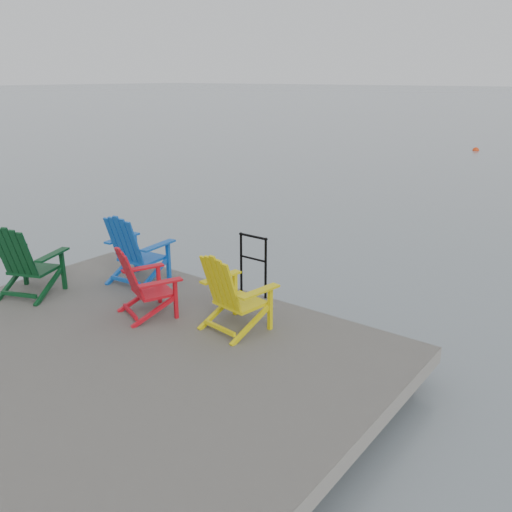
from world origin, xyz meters
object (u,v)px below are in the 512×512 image
Objects in this scene: chair_green at (26,260)px; chair_yellow at (233,292)px; chair_blue at (135,249)px; buoy_b at (476,151)px; chair_red at (144,281)px; handrail at (253,259)px.

chair_green is 3.19m from chair_yellow.
chair_blue reaches higher than buoy_b.
chair_red is at bearing -5.19° from chair_green.
chair_green reaches higher than handrail.
chair_green is 3.29× the size of buoy_b.
handrail is 3.23m from chair_green.
handrail is 0.84× the size of chair_green.
handrail is 2.77× the size of buoy_b.
buoy_b is (-2.49, 23.75, -0.98)m from chair_red.
chair_yellow is at bearing -65.00° from handrail.
chair_red is (1.01, -0.73, -0.07)m from chair_blue.
chair_red is at bearing -41.39° from chair_blue.
chair_blue is 1.07× the size of chair_yellow.
handrail is 1.17m from chair_yellow.
chair_yellow is 23.70m from buoy_b.
chair_yellow is (3.06, 0.91, -0.03)m from chair_green.
chair_blue is 1.14× the size of chair_red.
chair_green is 1.53m from chair_blue.
buoy_b is at bearing 88.07° from chair_blue.
chair_blue reaches higher than chair_green.
chair_blue is at bearing -158.07° from handrail.
handrail is 0.83× the size of chair_blue.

